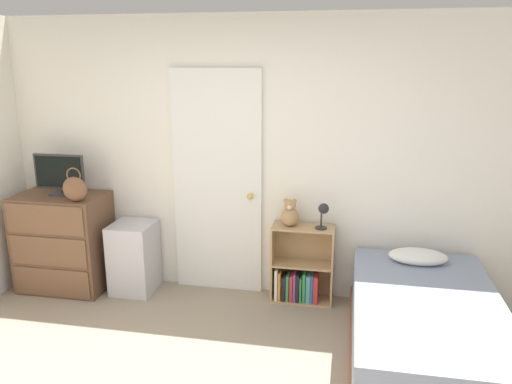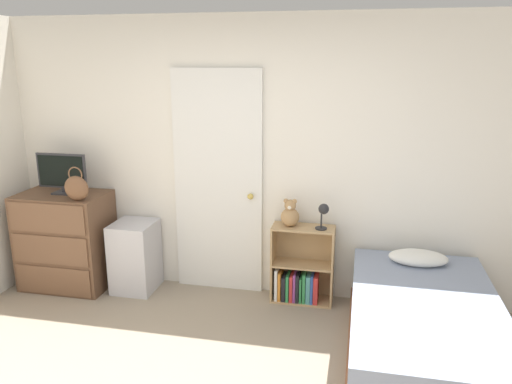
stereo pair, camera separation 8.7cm
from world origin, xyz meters
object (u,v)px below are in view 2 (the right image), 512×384
object	(u,v)px
teddy_bear	(290,214)
storage_bin	(135,256)
dresser	(66,240)
handbag	(76,188)
tv	(62,173)
bookshelf	(300,274)
desk_lamp	(323,212)
bed	(424,333)

from	to	relation	value
teddy_bear	storage_bin	bearing A→B (deg)	-176.67
dresser	handbag	distance (m)	0.67
tv	bookshelf	distance (m)	2.42
handbag	teddy_bear	world-z (taller)	handbag
tv	desk_lamp	distance (m)	2.46
handbag	tv	bearing A→B (deg)	143.09
storage_bin	bookshelf	world-z (taller)	bookshelf
bookshelf	storage_bin	bearing A→B (deg)	-176.87
tv	bookshelf	world-z (taller)	tv
dresser	storage_bin	distance (m)	0.70
dresser	bookshelf	size ratio (longest dim) A/B	1.30
tv	bed	world-z (taller)	tv
tv	bookshelf	xyz separation A→B (m)	(2.25, 0.12, -0.87)
storage_bin	teddy_bear	xyz separation A→B (m)	(1.48, 0.09, 0.49)
dresser	storage_bin	size ratio (longest dim) A/B	1.39
dresser	bookshelf	distance (m)	2.28
bookshelf	handbag	bearing A→B (deg)	-170.87
handbag	desk_lamp	world-z (taller)	handbag
teddy_bear	bed	distance (m)	1.48
handbag	bed	size ratio (longest dim) A/B	0.16
dresser	handbag	xyz separation A→B (m)	(0.28, -0.17, 0.58)
desk_lamp	bookshelf	bearing A→B (deg)	169.48
teddy_bear	desk_lamp	world-z (taller)	teddy_bear
bookshelf	teddy_bear	xyz separation A→B (m)	(-0.10, -0.00, 0.57)
bookshelf	desk_lamp	size ratio (longest dim) A/B	3.04
handbag	storage_bin	distance (m)	0.86
storage_bin	teddy_bear	bearing A→B (deg)	3.33
bookshelf	desk_lamp	bearing A→B (deg)	-10.52
handbag	bed	bearing A→B (deg)	-9.43
dresser	teddy_bear	world-z (taller)	teddy_bear
dresser	bed	bearing A→B (deg)	-11.60
teddy_bear	handbag	bearing A→B (deg)	-170.39
bookshelf	tv	bearing A→B (deg)	-176.97
tv	bed	xyz separation A→B (m)	(3.25, -0.70, -0.87)
handbag	bed	xyz separation A→B (m)	(2.98, -0.50, -0.79)
dresser	storage_bin	xyz separation A→B (m)	(0.68, 0.06, -0.13)
handbag	bookshelf	xyz separation A→B (m)	(1.99, 0.32, -0.79)
bookshelf	teddy_bear	distance (m)	0.58
storage_bin	bed	bearing A→B (deg)	-15.79
handbag	storage_bin	world-z (taller)	handbag
handbag	dresser	bearing A→B (deg)	147.94
dresser	teddy_bear	size ratio (longest dim) A/B	3.68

